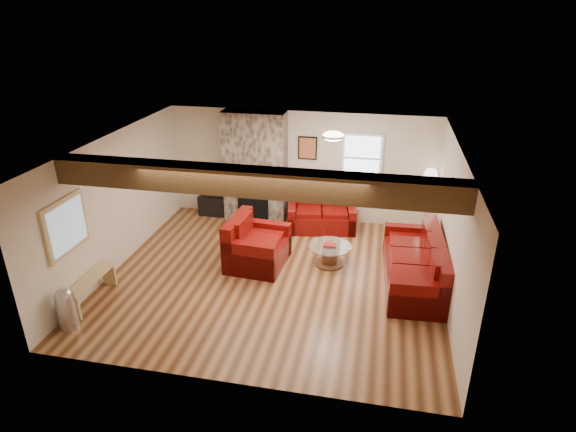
% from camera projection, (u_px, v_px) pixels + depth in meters
% --- Properties ---
extents(room, '(8.00, 8.00, 8.00)m').
position_uv_depth(room, '(273.00, 215.00, 8.37)').
color(room, '#522D15').
rests_on(room, ground).
extents(floor, '(6.00, 6.00, 0.00)m').
position_uv_depth(floor, '(274.00, 277.00, 8.88)').
color(floor, '#522D15').
rests_on(floor, ground).
extents(oak_beam, '(6.00, 0.36, 0.38)m').
position_uv_depth(oak_beam, '(252.00, 182.00, 6.82)').
color(oak_beam, '#33210F').
rests_on(oak_beam, room).
extents(chimney_breast, '(1.40, 0.67, 2.50)m').
position_uv_depth(chimney_breast, '(255.00, 169.00, 10.79)').
color(chimney_breast, '#332E27').
rests_on(chimney_breast, floor).
extents(back_window, '(0.90, 0.08, 1.10)m').
position_uv_depth(back_window, '(362.00, 158.00, 10.42)').
color(back_window, white).
rests_on(back_window, room).
extents(hatch_window, '(0.08, 1.00, 0.90)m').
position_uv_depth(hatch_window, '(66.00, 226.00, 7.48)').
color(hatch_window, tan).
rests_on(hatch_window, room).
extents(ceiling_dome, '(0.40, 0.40, 0.18)m').
position_uv_depth(ceiling_dome, '(333.00, 138.00, 8.52)').
color(ceiling_dome, white).
rests_on(ceiling_dome, room).
extents(artwork_back, '(0.42, 0.06, 0.52)m').
position_uv_depth(artwork_back, '(308.00, 148.00, 10.58)').
color(artwork_back, black).
rests_on(artwork_back, room).
extents(artwork_right, '(0.06, 0.55, 0.42)m').
position_uv_depth(artwork_right, '(452.00, 194.00, 7.89)').
color(artwork_right, black).
rests_on(artwork_right, room).
extents(sofa_three, '(1.08, 2.35, 0.89)m').
position_uv_depth(sofa_three, '(414.00, 261.00, 8.51)').
color(sofa_three, '#470505').
rests_on(sofa_three, floor).
extents(loveseat, '(1.58, 1.06, 0.78)m').
position_uv_depth(loveseat, '(322.00, 213.00, 10.61)').
color(loveseat, '#470505').
rests_on(loveseat, floor).
extents(armchair_red, '(1.11, 1.24, 0.94)m').
position_uv_depth(armchair_red, '(258.00, 242.00, 9.12)').
color(armchair_red, '#470505').
rests_on(armchair_red, floor).
extents(coffee_table, '(0.83, 0.83, 0.43)m').
position_uv_depth(coffee_table, '(329.00, 255.00, 9.22)').
color(coffee_table, '#422515').
rests_on(coffee_table, floor).
extents(tv_cabinet, '(0.95, 0.38, 0.47)m').
position_uv_depth(tv_cabinet, '(220.00, 205.00, 11.39)').
color(tv_cabinet, black).
rests_on(tv_cabinet, floor).
extents(television, '(0.76, 0.10, 0.44)m').
position_uv_depth(television, '(218.00, 187.00, 11.21)').
color(television, black).
rests_on(television, tv_cabinet).
extents(floor_lamp, '(0.39, 0.39, 1.51)m').
position_uv_depth(floor_lamp, '(430.00, 180.00, 9.91)').
color(floor_lamp, tan).
rests_on(floor_lamp, floor).
extents(pine_bench, '(0.27, 1.17, 0.44)m').
position_uv_depth(pine_bench, '(92.00, 289.00, 8.08)').
color(pine_bench, tan).
rests_on(pine_bench, floor).
extents(pedal_bin, '(0.31, 0.31, 0.72)m').
position_uv_depth(pedal_bin, '(67.00, 308.00, 7.35)').
color(pedal_bin, '#B3B2B8').
rests_on(pedal_bin, floor).
extents(coal_bucket, '(0.35, 0.35, 0.33)m').
position_uv_depth(coal_bucket, '(237.00, 223.00, 10.63)').
color(coal_bucket, slate).
rests_on(coal_bucket, floor).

